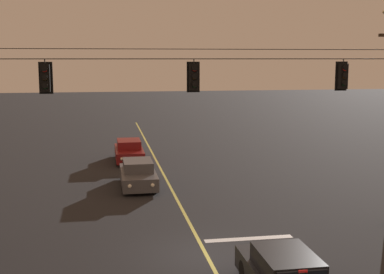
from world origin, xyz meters
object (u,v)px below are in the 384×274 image
traffic_light_centre (343,76)px  car_oncoming_trailing (129,151)px  traffic_light_left_inner (194,77)px  car_oncoming_lead (138,174)px  traffic_light_leftmost (45,78)px

traffic_light_centre → car_oncoming_trailing: bearing=116.0°
traffic_light_left_inner → car_oncoming_trailing: (-1.68, 15.32, -5.42)m
traffic_light_centre → car_oncoming_lead: bearing=131.7°
traffic_light_left_inner → traffic_light_centre: bearing=0.0°
traffic_light_centre → car_oncoming_trailing: size_ratio=0.28×
traffic_light_leftmost → traffic_light_centre: size_ratio=1.00×
traffic_light_left_inner → car_oncoming_trailing: 16.34m
traffic_light_leftmost → traffic_light_centre: (11.05, 0.00, 0.00)m
traffic_light_leftmost → car_oncoming_lead: size_ratio=0.28×
traffic_light_centre → car_oncoming_lead: size_ratio=0.28×
traffic_light_leftmost → car_oncoming_trailing: bearing=76.9°
traffic_light_left_inner → car_oncoming_lead: 9.99m
traffic_light_leftmost → traffic_light_centre: same height
traffic_light_left_inner → car_oncoming_lead: size_ratio=0.28×
car_oncoming_lead → car_oncoming_trailing: same height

